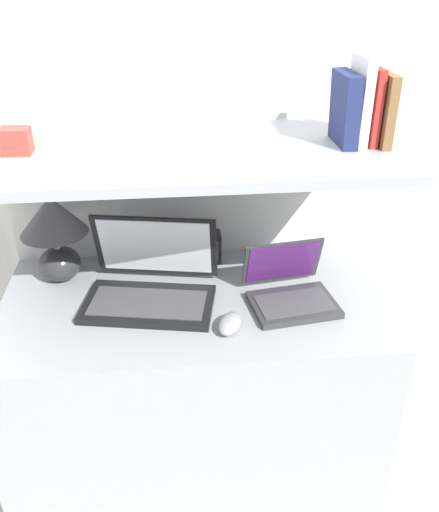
{
  "coord_description": "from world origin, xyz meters",
  "views": [
    {
      "loc": [
        -0.06,
        -1.08,
        1.65
      ],
      "look_at": [
        0.08,
        0.31,
        0.87
      ],
      "focal_mm": 38.0,
      "sensor_mm": 36.0,
      "label": 1
    }
  ],
  "objects": [
    {
      "name": "book_white",
      "position": [
        0.48,
        0.38,
        1.3
      ],
      "size": [
        0.03,
        0.14,
        0.24
      ],
      "color": "silver",
      "rests_on": "shelf"
    },
    {
      "name": "laptop_small",
      "position": [
        0.3,
        0.28,
        0.75
      ],
      "size": [
        0.28,
        0.26,
        0.17
      ],
      "color": "#333338",
      "rests_on": "desk"
    },
    {
      "name": "shelf",
      "position": [
        0.0,
        0.38,
        1.16
      ],
      "size": [
        1.18,
        0.56,
        0.03
      ],
      "color": "#999EA3",
      "rests_on": "back_riser"
    },
    {
      "name": "book_red",
      "position": [
        0.51,
        0.38,
        1.28
      ],
      "size": [
        0.02,
        0.13,
        0.21
      ],
      "color": "#A82823",
      "rests_on": "shelf"
    },
    {
      "name": "desk",
      "position": [
        0.0,
        0.31,
        0.36
      ],
      "size": [
        1.18,
        0.62,
        0.72
      ],
      "color": "#999EA3",
      "rests_on": "ground_plane"
    },
    {
      "name": "table_lamp",
      "position": [
        -0.42,
        0.48,
        0.9
      ],
      "size": [
        0.21,
        0.21,
        0.29
      ],
      "color": "#2D2D33",
      "rests_on": "desk"
    },
    {
      "name": "book_navy",
      "position": [
        0.44,
        0.38,
        1.27
      ],
      "size": [
        0.05,
        0.15,
        0.2
      ],
      "color": "navy",
      "rests_on": "shelf"
    },
    {
      "name": "book_brown",
      "position": [
        0.54,
        0.38,
        1.28
      ],
      "size": [
        0.03,
        0.17,
        0.2
      ],
      "color": "brown",
      "rests_on": "shelf"
    },
    {
      "name": "back_riser",
      "position": [
        0.0,
        0.64,
        0.57
      ],
      "size": [
        1.18,
        0.04,
        1.15
      ],
      "color": "white",
      "rests_on": "ground_plane"
    },
    {
      "name": "laptop_large",
      "position": [
        -0.12,
        0.33,
        0.77
      ],
      "size": [
        0.43,
        0.35,
        0.25
      ],
      "color": "black",
      "rests_on": "desk"
    },
    {
      "name": "computer_mouse",
      "position": [
        0.1,
        0.15,
        0.74
      ],
      "size": [
        0.1,
        0.12,
        0.04
      ],
      "color": "#99999E",
      "rests_on": "desk"
    },
    {
      "name": "router_box",
      "position": [
        0.06,
        0.55,
        0.77
      ],
      "size": [
        0.1,
        0.06,
        0.11
      ],
      "color": "black",
      "rests_on": "desk"
    },
    {
      "name": "shelf_gadget",
      "position": [
        -0.46,
        0.38,
        1.21
      ],
      "size": [
        0.08,
        0.06,
        0.07
      ],
      "color": "#CC3D33",
      "rests_on": "shelf"
    },
    {
      "name": "wall_back",
      "position": [
        0.0,
        0.69,
        1.2
      ],
      "size": [
        6.0,
        0.05,
        2.4
      ],
      "color": "white",
      "rests_on": "ground_plane"
    }
  ]
}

